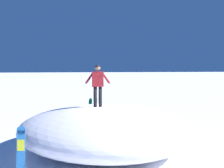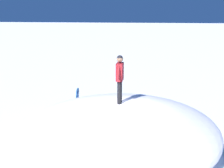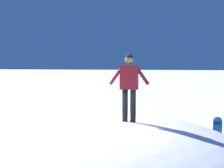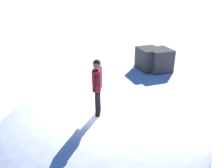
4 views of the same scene
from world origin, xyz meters
name	(u,v)px [view 1 (image 1 of 4)]	position (x,y,z in m)	size (l,w,h in m)	color
ground	(120,151)	(0.00, 0.00, 0.00)	(240.00, 240.00, 0.00)	white
snow_mound	(106,129)	(0.57, -0.07, 0.90)	(7.05, 6.70, 1.80)	white
snowboarder_standing	(98,82)	(0.89, -0.06, 2.79)	(1.01, 0.23, 1.67)	black
snowboard_primary_upright	(21,150)	(3.47, 2.17, 0.81)	(0.30, 0.21, 1.57)	#2672BF
snowboard_secondary_upright	(90,113)	(1.02, -3.98, 0.87)	(0.33, 0.34, 1.69)	#1E8C47
backpack_near	(169,134)	(-2.53, -1.50, 0.24)	(0.42, 0.56, 0.47)	#4C4C51
backpack_far	(29,131)	(4.05, -3.06, 0.23)	(0.57, 0.44, 0.45)	#383D23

